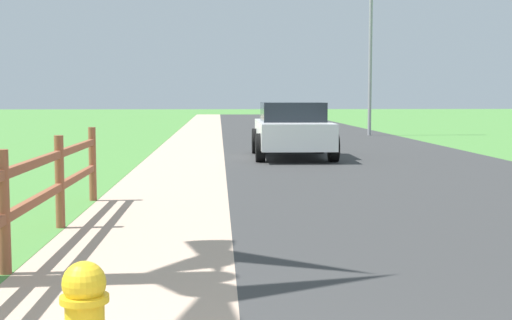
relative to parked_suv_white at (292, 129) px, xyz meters
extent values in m
plane|color=#4C873B|center=(-1.77, 8.37, -0.73)|extent=(120.00, 120.00, 0.00)
cube|color=#363636|center=(1.73, 10.37, -0.72)|extent=(7.00, 66.00, 0.01)
cube|color=tan|center=(-4.77, 10.37, -0.72)|extent=(6.00, 66.00, 0.01)
cube|color=#4C873B|center=(-6.27, 10.37, -0.72)|extent=(5.00, 66.00, 0.00)
cylinder|color=yellow|center=(-2.60, -14.95, -0.17)|extent=(0.25, 0.25, 0.03)
sphere|color=yellow|center=(-2.60, -14.95, -0.09)|extent=(0.23, 0.23, 0.23)
cube|color=gold|center=(-2.60, -14.95, -0.02)|extent=(0.04, 0.04, 0.04)
cylinder|color=brown|center=(-3.82, -12.17, -0.17)|extent=(0.11, 0.11, 1.12)
cylinder|color=brown|center=(-3.82, -9.90, -0.17)|extent=(0.11, 0.11, 1.12)
cylinder|color=brown|center=(-3.82, -7.64, -0.17)|extent=(0.11, 0.11, 1.12)
cube|color=brown|center=(-3.82, -12.17, -0.22)|extent=(0.07, 9.06, 0.09)
cube|color=brown|center=(-3.82, -12.17, 0.17)|extent=(0.07, 9.06, 0.09)
cube|color=white|center=(0.00, 0.00, -0.11)|extent=(1.84, 4.28, 0.64)
cube|color=#1E232B|center=(0.00, 0.02, 0.45)|extent=(1.59, 2.07, 0.49)
cylinder|color=black|center=(-0.87, 1.33, -0.38)|extent=(0.23, 0.70, 0.69)
cylinder|color=black|center=(0.91, 1.30, -0.38)|extent=(0.23, 0.70, 0.69)
cylinder|color=black|center=(-0.91, -1.31, -0.38)|extent=(0.23, 0.70, 0.69)
cylinder|color=black|center=(0.87, -1.34, -0.38)|extent=(0.23, 0.70, 0.69)
cylinder|color=gray|center=(4.18, 10.17, 2.32)|extent=(0.14, 0.14, 6.10)
camera|label=1|loc=(-1.91, -18.59, 0.86)|focal=50.52mm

